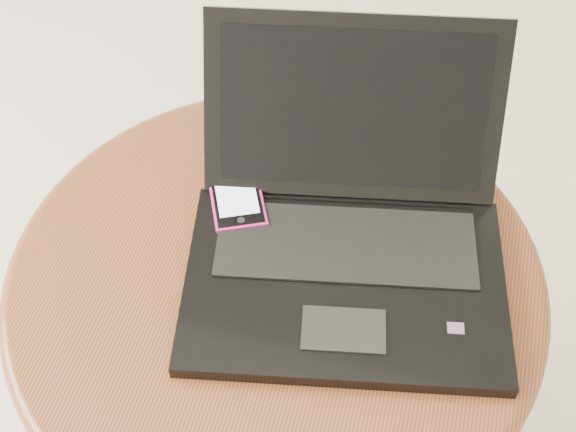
# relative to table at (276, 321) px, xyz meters

# --- Properties ---
(table) EXTENTS (0.62, 0.62, 0.49)m
(table) POSITION_rel_table_xyz_m (0.00, 0.00, 0.00)
(table) COLOR #542D1B
(table) RESTS_ON ground
(laptop) EXTENTS (0.41, 0.41, 0.21)m
(laptop) POSITION_rel_table_xyz_m (0.07, 0.05, 0.14)
(laptop) COLOR black
(laptop) RESTS_ON table
(phone_black) EXTENTS (0.10, 0.14, 0.01)m
(phone_black) POSITION_rel_table_xyz_m (-0.06, 0.08, 0.11)
(phone_black) COLOR black
(phone_black) RESTS_ON table
(phone_pink) EXTENTS (0.10, 0.13, 0.01)m
(phone_pink) POSITION_rel_table_xyz_m (-0.07, 0.09, 0.12)
(phone_pink) COLOR #FF1D92
(phone_pink) RESTS_ON phone_black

